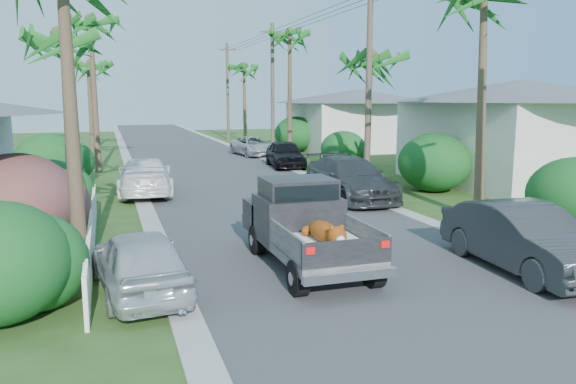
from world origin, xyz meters
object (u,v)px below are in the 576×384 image
object	(u,v)px
parked_car_ln	(139,262)
house_right_near	(519,136)
parked_car_rn	(524,239)
palm_l_c	(90,21)
palm_r_b	(370,56)
parked_car_lf	(145,177)
parked_car_rf	(285,154)
palm_r_c	(290,33)
utility_pole_c	(273,89)
parked_car_rd	(254,146)
house_right_far	(357,122)
pickup_truck	(302,222)
palm_r_d	(244,66)
palm_l_d	(88,63)
parked_car_rm	(350,179)
utility_pole_b	(369,84)
utility_pole_d	(228,91)
palm_l_b	(62,36)

from	to	relation	value
parked_car_ln	house_right_near	world-z (taller)	house_right_near
parked_car_rn	palm_l_c	distance (m)	24.57
palm_l_c	palm_r_b	bearing A→B (deg)	-29.05
palm_l_c	parked_car_lf	bearing A→B (deg)	-76.60
parked_car_rf	palm_r_c	distance (m)	9.11
parked_car_ln	utility_pole_c	bearing A→B (deg)	-118.48
parked_car_rd	house_right_near	size ratio (longest dim) A/B	0.53
parked_car_lf	house_right_far	world-z (taller)	house_right_far
palm_r_b	palm_r_c	bearing A→B (deg)	92.08
pickup_truck	house_right_near	distance (m)	16.88
pickup_truck	parked_car_rf	distance (m)	18.96
parked_car_ln	house_right_near	distance (m)	20.80
palm_r_b	palm_r_d	distance (m)	25.01
palm_l_d	house_right_near	world-z (taller)	palm_l_d
pickup_truck	palm_r_d	size ratio (longest dim) A/B	0.64
parked_car_lf	house_right_far	bearing A→B (deg)	-133.18
palm_r_c	house_right_near	distance (m)	16.64
palm_r_c	pickup_truck	bearing A→B (deg)	-107.43
parked_car_rf	parked_car_rd	bearing A→B (deg)	96.92
parked_car_rm	parked_car_lf	xyz separation A→B (m)	(-7.67, 3.51, -0.05)
pickup_truck	utility_pole_c	distance (m)	26.34
parked_car_lf	palm_l_c	xyz separation A→B (m)	(-1.93, 8.10, 7.15)
parked_car_rd	utility_pole_b	xyz separation A→B (m)	(1.40, -14.87, 3.94)
parked_car_rf	utility_pole_b	world-z (taller)	utility_pole_b
parked_car_rn	parked_car_lf	size ratio (longest dim) A/B	0.90
parked_car_rf	house_right_far	world-z (taller)	house_right_far
parked_car_ln	palm_r_d	size ratio (longest dim) A/B	0.50
palm_r_c	house_right_near	bearing A→B (deg)	-64.09
utility_pole_b	utility_pole_d	distance (m)	30.00
palm_l_b	house_right_far	world-z (taller)	palm_l_b
parked_car_lf	palm_r_c	world-z (taller)	palm_r_c
pickup_truck	house_right_far	world-z (taller)	house_right_far
parked_car_rd	palm_r_c	world-z (taller)	palm_r_c
palm_l_c	palm_r_d	xyz separation A→B (m)	(12.50, 18.00, -1.18)
palm_l_b	utility_pole_d	bearing A→B (deg)	68.20
palm_r_d	house_right_far	distance (m)	12.79
parked_car_rn	parked_car_ln	bearing A→B (deg)	175.33
pickup_truck	parked_car_ln	xyz separation A→B (m)	(-3.91, -1.09, -0.33)
parked_car_ln	house_right_far	distance (m)	33.58
parked_car_lf	palm_r_b	size ratio (longest dim) A/B	0.73
parked_car_rn	palm_l_d	bearing A→B (deg)	109.76
parked_car_lf	palm_r_b	distance (m)	11.92
palm_r_b	pickup_truck	bearing A→B (deg)	-122.18
parked_car_rf	pickup_truck	bearing A→B (deg)	-100.20
palm_l_d	palm_l_c	bearing A→B (deg)	-87.61
palm_r_d	utility_pole_c	size ratio (longest dim) A/B	0.89
palm_l_d	palm_r_d	world-z (taller)	palm_r_d
parked_car_lf	parked_car_ln	bearing A→B (deg)	89.15
parked_car_rm	palm_l_b	bearing A→B (deg)	170.97
house_right_near	parked_car_rm	bearing A→B (deg)	-170.28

